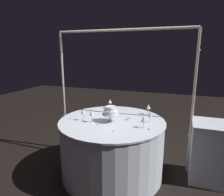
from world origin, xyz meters
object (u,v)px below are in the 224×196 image
at_px(side_table, 209,152).
at_px(wine_glass_4, 92,114).
at_px(wine_glass_1, 150,115).
at_px(cake_knife, 115,110).
at_px(tiered_cake, 111,112).
at_px(wine_glass_3, 148,107).
at_px(main_table, 112,147).
at_px(decorative_arch, 121,76).
at_px(wine_glass_0, 110,102).
at_px(wine_glass_2, 144,119).
at_px(wine_glass_5, 83,112).

relative_size(side_table, wine_glass_4, 5.13).
height_order(wine_glass_1, cake_knife, wine_glass_1).
bearing_deg(tiered_cake, wine_glass_3, 49.62).
xyz_separation_m(tiered_cake, cake_knife, (-0.12, 0.50, -0.13)).
distance_m(main_table, wine_glass_3, 0.78).
bearing_deg(decorative_arch, wine_glass_1, -32.58).
height_order(wine_glass_3, cake_knife, wine_glass_3).
bearing_deg(wine_glass_0, wine_glass_2, -44.45).
bearing_deg(wine_glass_3, wine_glass_0, 170.32).
xyz_separation_m(wine_glass_0, wine_glass_2, (0.68, -0.67, -0.01)).
xyz_separation_m(side_table, wine_glass_1, (-0.77, -0.19, 0.49)).
bearing_deg(main_table, wine_glass_3, 45.72).
height_order(decorative_arch, wine_glass_3, decorative_arch).
bearing_deg(cake_knife, wine_glass_0, 139.26).
height_order(decorative_arch, cake_knife, decorative_arch).
distance_m(side_table, cake_knife, 1.45).
distance_m(decorative_arch, wine_glass_4, 0.76).
height_order(decorative_arch, wine_glass_1, decorative_arch).
bearing_deg(tiered_cake, wine_glass_5, -167.30).
bearing_deg(cake_knife, wine_glass_2, -45.13).
relative_size(decorative_arch, wine_glass_1, 14.55).
distance_m(tiered_cake, wine_glass_0, 0.64).
height_order(wine_glass_5, cake_knife, wine_glass_5).
distance_m(decorative_arch, side_table, 1.58).
distance_m(side_table, wine_glass_1, 0.93).
relative_size(wine_glass_1, wine_glass_5, 0.89).
distance_m(main_table, wine_glass_4, 0.58).
distance_m(main_table, tiered_cake, 0.54).
height_order(main_table, wine_glass_0, wine_glass_0).
bearing_deg(wine_glass_5, wine_glass_0, 78.98).
bearing_deg(side_table, wine_glass_3, 170.58).
xyz_separation_m(main_table, wine_glass_2, (0.45, -0.13, 0.50)).
distance_m(wine_glass_2, wine_glass_5, 0.82).
height_order(side_table, wine_glass_3, wine_glass_3).
bearing_deg(wine_glass_5, main_table, 21.22).
bearing_deg(wine_glass_2, tiered_cake, 170.57).
height_order(wine_glass_1, wine_glass_3, wine_glass_3).
bearing_deg(tiered_cake, wine_glass_2, -9.43).
bearing_deg(decorative_arch, wine_glass_0, 151.64).
xyz_separation_m(decorative_arch, wine_glass_0, (-0.23, 0.12, -0.44)).
distance_m(wine_glass_0, wine_glass_1, 0.85).
relative_size(decorative_arch, wine_glass_5, 12.94).
relative_size(wine_glass_2, wine_glass_4, 0.96).
height_order(wine_glass_0, wine_glass_4, wine_glass_4).
bearing_deg(wine_glass_0, wine_glass_1, -31.29).
height_order(decorative_arch, wine_glass_2, decorative_arch).
bearing_deg(cake_knife, wine_glass_4, -99.92).
xyz_separation_m(decorative_arch, wine_glass_5, (-0.36, -0.55, -0.43)).
bearing_deg(tiered_cake, wine_glass_1, 17.21).
bearing_deg(side_table, wine_glass_2, -152.86).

